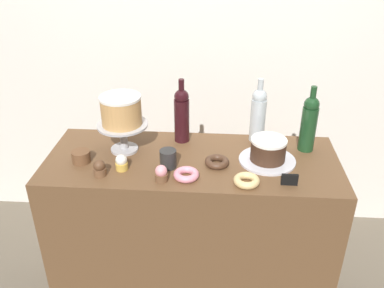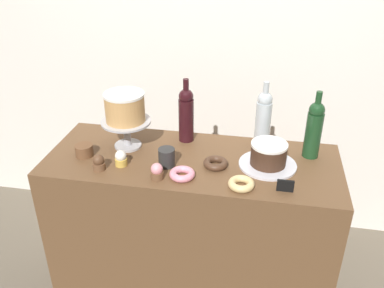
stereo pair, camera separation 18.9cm
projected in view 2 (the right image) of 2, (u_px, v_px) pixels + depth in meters
The scene contains 18 objects.
back_wall at pixel (218, 36), 2.49m from camera, with size 6.00×0.05×2.60m.
display_counter at pixel (192, 235), 2.16m from camera, with size 1.38×0.54×0.93m.
cake_stand_pedestal at pixel (127, 129), 1.99m from camera, with size 0.24×0.24×0.14m.
white_layer_cake at pixel (125, 107), 1.94m from camera, with size 0.19×0.19×0.14m.
silver_serving_platter at pixel (268, 165), 1.88m from camera, with size 0.26×0.26×0.01m.
chocolate_round_cake at pixel (269, 154), 1.85m from camera, with size 0.16×0.16×0.10m.
wine_bottle_clear at pixel (263, 117), 2.00m from camera, with size 0.08×0.08×0.33m.
wine_bottle_dark_red at pixel (186, 114), 2.03m from camera, with size 0.08×0.08×0.33m.
wine_bottle_green at pixel (314, 129), 1.89m from camera, with size 0.08×0.08×0.33m.
cupcake_strawberry at pixel (157, 172), 1.77m from camera, with size 0.06×0.06×0.07m.
cupcake_vanilla at pixel (121, 158), 1.87m from camera, with size 0.06×0.06×0.07m.
cupcake_chocolate at pixel (99, 163), 1.84m from camera, with size 0.06×0.06×0.07m.
donut_glazed at pixel (241, 184), 1.72m from camera, with size 0.11×0.11×0.03m.
donut_chocolate at pixel (216, 163), 1.87m from camera, with size 0.11×0.11×0.03m.
donut_pink at pixel (182, 174), 1.79m from camera, with size 0.11×0.11×0.03m.
cookie_stack at pixel (84, 150), 1.95m from camera, with size 0.08×0.08×0.05m.
price_sign_chalkboard at pixel (285, 186), 1.69m from camera, with size 0.07×0.01×0.05m.
coffee_cup_ceramic at pixel (167, 157), 1.86m from camera, with size 0.08×0.08×0.09m.
Camera 2 is at (0.31, -1.63, 1.92)m, focal length 38.52 mm.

